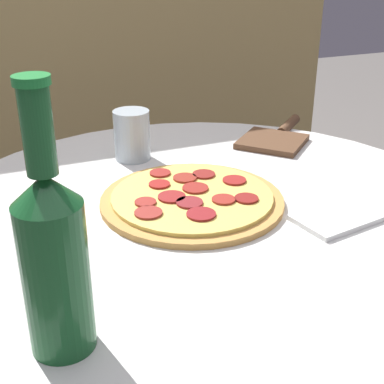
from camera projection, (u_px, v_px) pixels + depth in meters
table at (206, 306)px, 0.91m from camera, size 0.90×0.90×0.70m
fence_panel at (76, 65)px, 1.64m from camera, size 1.76×0.04×1.48m
pizza at (192, 199)px, 0.85m from camera, size 0.29×0.29×0.02m
beer_bottle at (54, 256)px, 0.51m from camera, size 0.07×0.07×0.28m
pizza_paddle at (276, 138)px, 1.13m from camera, size 0.23×0.21×0.02m
drinking_glass at (132, 135)px, 1.01m from camera, size 0.07×0.07×0.09m
napkin at (339, 217)px, 0.80m from camera, size 0.15×0.10×0.01m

